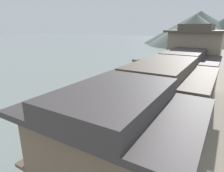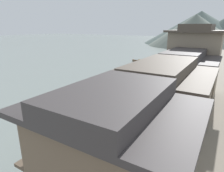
% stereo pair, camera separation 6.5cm
% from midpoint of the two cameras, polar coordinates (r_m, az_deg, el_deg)
% --- Properties ---
extents(boat_moored_nearest, '(2.20, 5.64, 0.38)m').
position_cam_midpoint_polar(boat_moored_nearest, '(26.40, 8.37, -3.29)').
color(boat_moored_nearest, '#423328').
rests_on(boat_moored_nearest, ground).
extents(boat_moored_second, '(4.19, 1.42, 0.67)m').
position_cam_midpoint_polar(boat_moored_second, '(54.44, 8.22, 7.38)').
color(boat_moored_second, brown).
rests_on(boat_moored_second, ground).
extents(boat_moored_third, '(1.06, 3.54, 0.51)m').
position_cam_midpoint_polar(boat_moored_third, '(53.37, 20.67, 6.20)').
color(boat_moored_third, brown).
rests_on(boat_moored_third, ground).
extents(boat_moored_far, '(1.82, 4.25, 0.37)m').
position_cam_midpoint_polar(boat_moored_far, '(37.23, 14.60, 2.36)').
color(boat_moored_far, brown).
rests_on(boat_moored_far, ground).
extents(boat_midriver_drifting, '(2.40, 5.70, 0.76)m').
position_cam_midpoint_polar(boat_midriver_drifting, '(46.63, 18.85, 5.04)').
color(boat_midriver_drifting, brown).
rests_on(boat_midriver_drifting, ground).
extents(boat_midriver_upstream, '(4.51, 1.72, 0.69)m').
position_cam_midpoint_polar(boat_midriver_upstream, '(52.95, 13.88, 6.79)').
color(boat_midriver_upstream, '#232326').
rests_on(boat_midriver_upstream, ground).
extents(boat_upstream_distant, '(4.76, 4.45, 0.45)m').
position_cam_midpoint_polar(boat_upstream_distant, '(47.83, 9.43, 5.88)').
color(boat_upstream_distant, brown).
rests_on(boat_upstream_distant, ground).
extents(boat_crossing_west, '(1.70, 5.08, 0.50)m').
position_cam_midpoint_polar(boat_crossing_west, '(14.87, -19.75, -21.63)').
color(boat_crossing_west, '#232326').
rests_on(boat_crossing_west, ground).
extents(house_waterfront_nearest, '(7.11, 5.55, 6.14)m').
position_cam_midpoint_polar(house_waterfront_nearest, '(9.02, 0.40, -19.88)').
color(house_waterfront_nearest, '#75604C').
rests_on(house_waterfront_nearest, riverbank_right).
extents(house_waterfront_second, '(6.88, 7.33, 6.14)m').
position_cam_midpoint_polar(house_waterfront_second, '(14.66, 13.96, -5.25)').
color(house_waterfront_second, '#7F705B').
rests_on(house_waterfront_second, riverbank_right).
extents(house_waterfront_tall, '(6.76, 6.73, 6.14)m').
position_cam_midpoint_polar(house_waterfront_tall, '(21.59, 19.89, 1.44)').
color(house_waterfront_tall, '#7F705B').
rests_on(house_waterfront_tall, riverbank_right).
extents(house_waterfront_narrow, '(6.92, 5.41, 8.74)m').
position_cam_midpoint_polar(house_waterfront_narrow, '(26.78, 22.88, 6.87)').
color(house_waterfront_narrow, gray).
rests_on(house_waterfront_narrow, riverbank_right).
extents(hill_far_west, '(44.69, 44.69, 15.17)m').
position_cam_midpoint_polar(hill_far_west, '(107.64, 23.26, 14.86)').
color(hill_far_west, slate).
rests_on(hill_far_west, ground).
extents(hill_far_centre, '(44.81, 44.81, 13.82)m').
position_cam_midpoint_polar(hill_far_centre, '(119.94, 30.14, 13.74)').
color(hill_far_centre, '#4C5B56').
rests_on(hill_far_centre, ground).
extents(hill_far_east, '(60.25, 60.25, 17.53)m').
position_cam_midpoint_polar(hill_far_east, '(122.91, 24.44, 15.39)').
color(hill_far_east, '#4C5B56').
rests_on(hill_far_east, ground).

